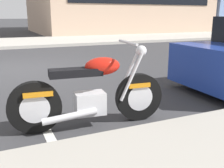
% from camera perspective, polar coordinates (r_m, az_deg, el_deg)
% --- Properties ---
extents(ground_plane, '(260.00, 260.00, 0.00)m').
position_cam_1_polar(ground_plane, '(7.88, -20.00, 2.91)').
color(ground_plane, '#333335').
extents(sidewalk_far_curb, '(120.00, 5.00, 0.14)m').
position_cam_1_polar(sidewalk_far_curb, '(19.73, 15.43, 9.96)').
color(sidewalk_far_curb, '#ADA89E').
rests_on(sidewalk_far_curb, ground).
extents(parking_stall_stripe, '(0.12, 2.20, 0.01)m').
position_cam_1_polar(parking_stall_stripe, '(3.71, -14.17, -9.20)').
color(parking_stall_stripe, silver).
rests_on(parking_stall_stripe, ground).
extents(parked_motorcycle, '(2.11, 0.62, 1.14)m').
position_cam_1_polar(parked_motorcycle, '(3.55, -4.49, -2.30)').
color(parked_motorcycle, black).
rests_on(parked_motorcycle, ground).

